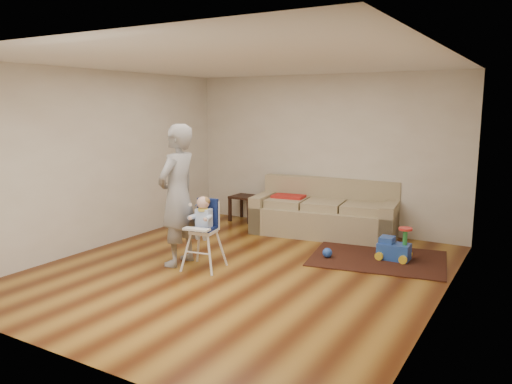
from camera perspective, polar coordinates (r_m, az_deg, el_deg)
The scene contains 9 objects.
ground at distance 6.73m, azimuth -1.75°, elevation -8.93°, with size 5.50×5.50×0.00m, color #471F09.
room_envelope at distance 6.83m, azimuth 0.54°, elevation 7.41°, with size 5.04×5.52×2.72m.
sofa at distance 8.49m, azimuth 7.82°, elevation -1.81°, with size 2.50×1.28×0.92m.
side_table at distance 9.51m, azimuth -1.24°, elevation -1.83°, with size 0.48×0.48×0.48m, color black, non-canonical shape.
area_rug at distance 7.41m, azimuth 13.75°, elevation -7.37°, with size 1.85×1.39×0.01m, color black.
ride_on_toy at distance 7.34m, azimuth 15.52°, elevation -5.60°, with size 0.44×0.31×0.48m, color blue, non-canonical shape.
toy_ball at distance 7.27m, azimuth 8.16°, elevation -6.88°, with size 0.14×0.14×0.14m, color blue.
high_chair at distance 6.70m, azimuth -6.00°, elevation -4.79°, with size 0.53×0.53×0.99m.
adult at distance 6.84m, azimuth -8.94°, elevation -0.39°, with size 0.70×0.46×1.93m, color gray.
Camera 1 is at (3.40, -5.39, 2.17)m, focal length 35.00 mm.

